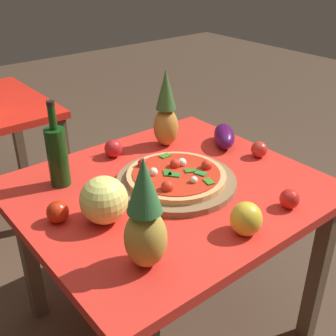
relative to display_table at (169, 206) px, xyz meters
name	(u,v)px	position (x,y,z in m)	size (l,w,h in m)	color
ground_plane	(168,322)	(0.00, 0.00, -0.64)	(10.00, 10.00, 0.00)	#4C3828
display_table	(169,206)	(0.00, 0.00, 0.00)	(1.10, 0.97, 0.73)	brown
pizza_board	(176,181)	(0.03, -0.01, 0.10)	(0.46, 0.46, 0.03)	olive
pizza	(176,175)	(0.03, -0.01, 0.13)	(0.38, 0.38, 0.06)	#E3A162
wine_bottle	(57,155)	(-0.31, 0.27, 0.21)	(0.08, 0.08, 0.33)	#123910
pineapple_left	(166,113)	(0.22, 0.29, 0.25)	(0.11, 0.11, 0.35)	#BB8032
pineapple_right	(145,220)	(-0.33, -0.30, 0.24)	(0.12, 0.12, 0.35)	#B69539
melon	(104,200)	(-0.30, -0.04, 0.17)	(0.16, 0.16, 0.16)	#DCE26D
bell_pepper	(246,219)	(0.01, -0.38, 0.14)	(0.10, 0.10, 0.11)	gold
eggplant	(224,136)	(0.43, 0.13, 0.13)	(0.20, 0.09, 0.09)	#480E48
tomato_beside_pepper	(289,199)	(0.23, -0.38, 0.12)	(0.07, 0.07, 0.07)	red
tomato_at_corner	(58,212)	(-0.43, 0.05, 0.13)	(0.07, 0.07, 0.07)	red
tomato_near_board	(259,149)	(0.46, -0.05, 0.12)	(0.07, 0.07, 0.07)	red
tomato_by_bottle	(113,148)	(-0.03, 0.34, 0.13)	(0.08, 0.08, 0.08)	red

